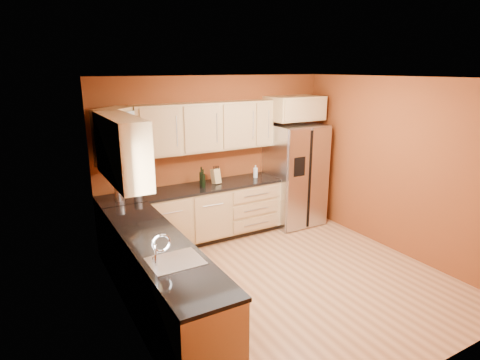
{
  "coord_description": "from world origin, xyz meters",
  "views": [
    {
      "loc": [
        -2.88,
        -3.84,
        2.71
      ],
      "look_at": [
        -0.18,
        0.9,
        1.18
      ],
      "focal_mm": 30.0,
      "sensor_mm": 36.0,
      "label": 1
    }
  ],
  "objects_px": {
    "soap_dispenser": "(255,171)",
    "refrigerator": "(295,175)",
    "canister_left": "(138,189)",
    "knife_block": "(216,176)",
    "wine_bottle_a": "(203,178)"
  },
  "relations": [
    {
      "from": "soap_dispenser",
      "to": "refrigerator",
      "type": "bearing_deg",
      "value": -6.74
    },
    {
      "from": "canister_left",
      "to": "refrigerator",
      "type": "bearing_deg",
      "value": -2.04
    },
    {
      "from": "wine_bottle_a",
      "to": "soap_dispenser",
      "type": "distance_m",
      "value": 1.01
    },
    {
      "from": "refrigerator",
      "to": "canister_left",
      "type": "relative_size",
      "value": 9.04
    },
    {
      "from": "refrigerator",
      "to": "canister_left",
      "type": "distance_m",
      "value": 2.77
    },
    {
      "from": "knife_block",
      "to": "soap_dispenser",
      "type": "distance_m",
      "value": 0.74
    },
    {
      "from": "refrigerator",
      "to": "knife_block",
      "type": "distance_m",
      "value": 1.51
    },
    {
      "from": "canister_left",
      "to": "wine_bottle_a",
      "type": "xyz_separation_m",
      "value": [
        1.0,
        -0.09,
        0.05
      ]
    },
    {
      "from": "canister_left",
      "to": "knife_block",
      "type": "distance_m",
      "value": 1.27
    },
    {
      "from": "canister_left",
      "to": "wine_bottle_a",
      "type": "bearing_deg",
      "value": -5.41
    },
    {
      "from": "canister_left",
      "to": "knife_block",
      "type": "bearing_deg",
      "value": 0.38
    },
    {
      "from": "knife_block",
      "to": "soap_dispenser",
      "type": "relative_size",
      "value": 1.12
    },
    {
      "from": "wine_bottle_a",
      "to": "soap_dispenser",
      "type": "height_order",
      "value": "wine_bottle_a"
    },
    {
      "from": "soap_dispenser",
      "to": "canister_left",
      "type": "bearing_deg",
      "value": 179.75
    },
    {
      "from": "wine_bottle_a",
      "to": "knife_block",
      "type": "xyz_separation_m",
      "value": [
        0.27,
        0.1,
        -0.02
      ]
    }
  ]
}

